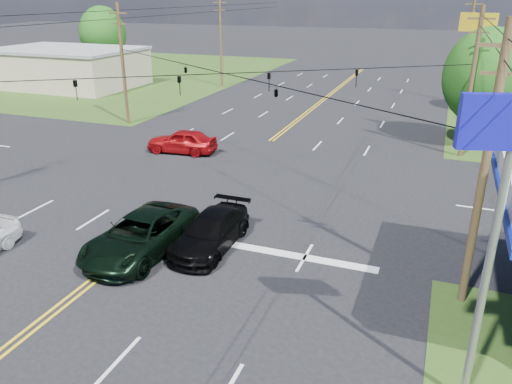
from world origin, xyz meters
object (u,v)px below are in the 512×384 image
at_px(pole_ne, 471,82).
at_px(pole_right_far, 467,49).
at_px(tree_right_a, 486,77).
at_px(retail_nw, 67,69).
at_px(pickup_dkgreen, 141,235).
at_px(suv_black, 211,232).
at_px(pole_left_far, 221,40).
at_px(tree_far_l, 103,33).
at_px(pole_nw, 123,63).
at_px(pole_se, 484,169).
at_px(tree_right_b, 509,66).
at_px(polesign_se, 507,171).

height_order(pole_ne, pole_right_far, pole_right_far).
relative_size(pole_right_far, tree_right_a, 1.22).
bearing_deg(retail_nw, pickup_dkgreen, -46.34).
xyz_separation_m(tree_right_a, suv_black, (-11.00, -20.50, -4.14)).
xyz_separation_m(pole_left_far, tree_far_l, (-19.00, 4.00, 0.03)).
xyz_separation_m(retail_nw, pole_left_far, (17.00, 6.00, 3.17)).
xyz_separation_m(pole_nw, tree_far_l, (-19.00, 23.00, 0.28)).
bearing_deg(pole_ne, pole_se, -90.00).
bearing_deg(tree_right_b, pole_nw, -153.05).
height_order(pole_nw, tree_right_b, pole_nw).
distance_m(retail_nw, pickup_dkgreen, 44.19).
bearing_deg(pole_left_far, tree_right_a, -30.65).
xyz_separation_m(tree_right_b, polesign_se, (-3.50, -38.00, 2.27)).
bearing_deg(retail_nw, pole_se, -35.79).
distance_m(tree_right_a, pickup_dkgreen, 26.09).
distance_m(pole_left_far, tree_right_b, 29.79).
xyz_separation_m(retail_nw, polesign_se, (43.00, -36.00, 4.49)).
height_order(pole_ne, tree_far_l, pole_ne).
xyz_separation_m(pole_se, pole_ne, (0.00, 18.00, 0.00)).
bearing_deg(retail_nw, tree_right_b, 2.46).
height_order(pole_ne, suv_black, pole_ne).
height_order(retail_nw, pickup_dkgreen, retail_nw).
height_order(retail_nw, pole_left_far, pole_left_far).
bearing_deg(pole_right_far, retail_nw, -172.06).
xyz_separation_m(pole_left_far, suv_black, (16.00, -36.50, -4.44)).
relative_size(retail_nw, pickup_dkgreen, 2.70).
xyz_separation_m(pole_ne, tree_right_b, (3.50, 15.00, -0.70)).
bearing_deg(tree_right_a, tree_right_b, 78.23).
xyz_separation_m(pole_ne, pickup_dkgreen, (-12.50, -18.96, -4.09)).
distance_m(retail_nw, tree_far_l, 10.69).
height_order(pole_left_far, pickup_dkgreen, pole_left_far).
bearing_deg(pole_left_far, suv_black, -66.33).
height_order(pole_right_far, tree_right_a, pole_right_far).
bearing_deg(tree_far_l, retail_nw, -78.69).
height_order(retail_nw, tree_far_l, tree_far_l).
relative_size(pole_se, pole_left_far, 0.95).
bearing_deg(tree_far_l, polesign_se, -45.63).
xyz_separation_m(retail_nw, pole_se, (43.00, -31.00, 2.92)).
xyz_separation_m(pole_left_far, tree_right_b, (29.50, -4.00, -0.95)).
bearing_deg(tree_right_b, pickup_dkgreen, -115.23).
bearing_deg(tree_right_b, suv_black, -112.56).
xyz_separation_m(suv_black, polesign_se, (10.00, -5.50, 5.75)).
distance_m(retail_nw, pole_right_far, 43.53).
distance_m(pole_se, pole_nw, 31.62).
distance_m(pole_nw, tree_right_b, 33.10).
relative_size(pickup_dkgreen, suv_black, 1.18).
relative_size(tree_far_l, polesign_se, 1.07).
bearing_deg(suv_black, pole_se, -2.76).
height_order(retail_nw, tree_right_a, tree_right_a).
bearing_deg(retail_nw, tree_right_a, -12.80).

